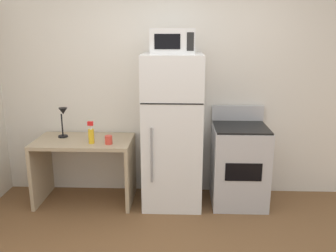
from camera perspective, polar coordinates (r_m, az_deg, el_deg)
name	(u,v)px	position (r m, az deg, el deg)	size (l,w,h in m)	color
wall_back_white	(179,87)	(4.25, 1.85, 6.26)	(5.00, 0.10, 2.60)	silver
desk	(85,159)	(4.22, -13.23, -5.15)	(1.10, 0.63, 0.75)	tan
desk_lamp	(63,117)	(4.23, -16.54, 1.35)	(0.14, 0.12, 0.35)	black
spray_bottle	(91,135)	(3.96, -12.27, -1.37)	(0.06, 0.06, 0.25)	yellow
coffee_mug	(109,140)	(3.92, -9.53, -2.21)	(0.08, 0.08, 0.10)	#D83F33
refrigerator	(172,132)	(3.97, 0.73, -0.89)	(0.65, 0.66, 1.71)	white
microwave	(173,41)	(3.80, 0.77, 13.49)	(0.46, 0.35, 0.26)	silver
oven_range	(239,164)	(4.16, 11.35, -6.09)	(0.61, 0.61, 1.10)	#B7B7BC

